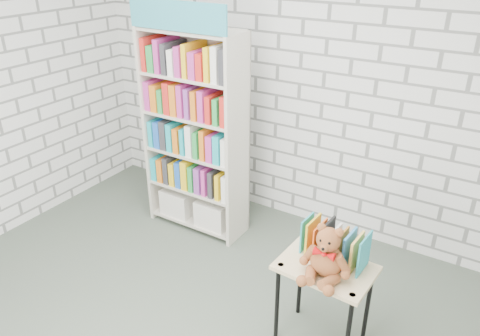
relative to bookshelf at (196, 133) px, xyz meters
The scene contains 5 objects.
room_shell 1.73m from the bookshelf, 61.75° to the right, with size 4.52×4.02×2.81m.
bookshelf is the anchor object (origin of this frame).
display_table 1.88m from the bookshelf, 26.02° to the right, with size 0.64×0.47×0.67m.
table_books 1.81m from the bookshelf, 23.06° to the right, with size 0.44×0.22×0.26m.
teddy_bear 1.91m from the bookshelf, 28.36° to the right, with size 0.34×0.31×0.36m.
Camera 1 is at (1.73, -1.85, 2.61)m, focal length 35.00 mm.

